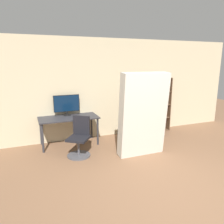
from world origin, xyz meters
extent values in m
plane|color=brown|center=(0.00, 0.00, 0.00)|extent=(16.00, 16.00, 0.00)
cube|color=#C6B793|center=(0.00, 3.35, 1.35)|extent=(8.00, 0.06, 2.70)
cube|color=#2D2D33|center=(-1.27, 2.99, 0.71)|extent=(1.46, 0.67, 0.03)
cylinder|color=#2D2D33|center=(-1.94, 2.72, 0.35)|extent=(0.05, 0.05, 0.70)
cylinder|color=#2D2D33|center=(-0.59, 2.72, 0.35)|extent=(0.05, 0.05, 0.70)
cylinder|color=#2D2D33|center=(-1.94, 3.26, 0.35)|extent=(0.05, 0.05, 0.70)
cylinder|color=#2D2D33|center=(-0.59, 3.26, 0.35)|extent=(0.05, 0.05, 0.70)
cylinder|color=black|center=(-1.26, 3.20, 0.74)|extent=(0.21, 0.21, 0.02)
cylinder|color=black|center=(-1.26, 3.20, 0.79)|extent=(0.04, 0.04, 0.09)
cube|color=black|center=(-1.26, 3.21, 1.04)|extent=(0.66, 0.02, 0.43)
cube|color=#0A1E38|center=(-1.26, 3.20, 1.04)|extent=(0.64, 0.03, 0.41)
cylinder|color=#4C4C51|center=(-1.21, 2.21, 0.01)|extent=(0.52, 0.52, 0.03)
cylinder|color=#4C4C51|center=(-1.21, 2.21, 0.21)|extent=(0.05, 0.05, 0.36)
cube|color=black|center=(-1.21, 2.21, 0.42)|extent=(0.61, 0.61, 0.05)
cube|color=black|center=(-1.10, 2.37, 0.67)|extent=(0.34, 0.27, 0.45)
cube|color=brown|center=(1.00, 3.16, 0.81)|extent=(0.02, 0.32, 1.62)
cube|color=brown|center=(1.83, 3.16, 0.81)|extent=(0.02, 0.32, 1.62)
cube|color=brown|center=(1.42, 3.31, 0.81)|extent=(0.84, 0.02, 1.62)
cube|color=brown|center=(1.42, 3.16, 0.01)|extent=(0.81, 0.28, 0.02)
cube|color=brown|center=(1.42, 3.16, 0.41)|extent=(0.81, 0.28, 0.02)
cube|color=brown|center=(1.42, 3.16, 0.81)|extent=(0.81, 0.28, 0.02)
cube|color=brown|center=(1.42, 3.16, 1.21)|extent=(0.81, 0.28, 0.02)
cube|color=brown|center=(1.42, 3.16, 1.61)|extent=(0.81, 0.28, 0.02)
cube|color=teal|center=(1.04, 3.11, 0.16)|extent=(0.04, 0.16, 0.29)
cube|color=#232328|center=(1.09, 3.14, 0.16)|extent=(0.04, 0.23, 0.28)
cube|color=#232328|center=(1.13, 3.18, 0.14)|extent=(0.03, 0.21, 0.24)
cube|color=#7A2D84|center=(1.16, 3.12, 0.17)|extent=(0.03, 0.19, 0.31)
cube|color=#232328|center=(1.19, 3.15, 0.16)|extent=(0.02, 0.20, 0.28)
cube|color=#287A38|center=(1.23, 3.13, 0.14)|extent=(0.03, 0.19, 0.25)
cube|color=red|center=(1.27, 3.16, 0.16)|extent=(0.03, 0.20, 0.28)
cube|color=red|center=(1.31, 3.13, 0.15)|extent=(0.04, 0.22, 0.26)
cube|color=orange|center=(1.35, 3.18, 0.14)|extent=(0.02, 0.20, 0.25)
cube|color=gold|center=(1.04, 3.15, 0.57)|extent=(0.04, 0.18, 0.31)
cube|color=silver|center=(1.08, 3.15, 0.59)|extent=(0.03, 0.16, 0.34)
cube|color=#1E4C9E|center=(1.12, 3.12, 0.55)|extent=(0.02, 0.19, 0.27)
cube|color=orange|center=(1.14, 3.13, 0.56)|extent=(0.02, 0.21, 0.28)
cube|color=red|center=(1.17, 3.16, 0.59)|extent=(0.03, 0.19, 0.33)
cube|color=red|center=(1.20, 3.16, 0.56)|extent=(0.02, 0.17, 0.27)
cube|color=orange|center=(1.23, 3.18, 0.56)|extent=(0.02, 0.19, 0.29)
cube|color=#287A38|center=(1.26, 3.14, 0.54)|extent=(0.02, 0.18, 0.24)
cube|color=brown|center=(1.29, 3.17, 0.58)|extent=(0.02, 0.18, 0.33)
cube|color=#232328|center=(1.04, 3.17, 0.95)|extent=(0.04, 0.24, 0.26)
cube|color=#7A2D84|center=(1.08, 3.19, 0.95)|extent=(0.03, 0.21, 0.27)
cube|color=#7A2D84|center=(1.11, 3.21, 0.97)|extent=(0.02, 0.16, 0.30)
cube|color=brown|center=(1.14, 3.17, 0.96)|extent=(0.02, 0.18, 0.28)
cube|color=#1E4C9E|center=(1.18, 3.15, 1.00)|extent=(0.03, 0.19, 0.35)
cube|color=orange|center=(1.21, 3.18, 0.98)|extent=(0.02, 0.18, 0.31)
cube|color=red|center=(1.04, 3.16, 1.38)|extent=(0.04, 0.23, 0.31)
cube|color=#7A2D84|center=(1.08, 3.18, 1.36)|extent=(0.02, 0.21, 0.29)
cube|color=orange|center=(1.11, 3.18, 1.38)|extent=(0.03, 0.16, 0.32)
cube|color=brown|center=(1.14, 3.17, 1.35)|extent=(0.03, 0.19, 0.25)
cube|color=#1E4C9E|center=(1.17, 3.11, 1.39)|extent=(0.02, 0.17, 0.33)
cube|color=beige|center=(0.15, 1.76, 0.94)|extent=(1.07, 0.42, 1.87)
cube|color=beige|center=(0.68, 1.76, 0.94)|extent=(0.01, 0.42, 1.84)
camera|label=1|loc=(-2.21, -2.33, 2.09)|focal=35.00mm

